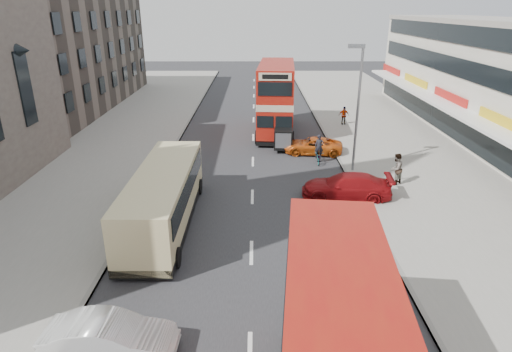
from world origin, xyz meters
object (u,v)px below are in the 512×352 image
(coach, at_px, (164,196))
(cyclist, at_px, (319,154))
(car_right_b, at_px, (313,146))
(car_right_a, at_px, (346,186))
(pedestrian_near, at_px, (396,169))
(street_lamp, at_px, (357,100))
(bus_second, at_px, (276,99))
(car_left_front, at_px, (110,338))
(pedestrian_far, at_px, (344,115))

(coach, distance_m, cyclist, 12.73)
(car_right_b, xyz_separation_m, cyclist, (0.16, -2.07, 0.08))
(car_right_a, distance_m, pedestrian_near, 3.76)
(street_lamp, relative_size, coach, 0.82)
(street_lamp, distance_m, bus_second, 10.53)
(car_left_front, xyz_separation_m, car_right_b, (8.74, 19.81, -0.07))
(cyclist, bearing_deg, street_lamp, -37.46)
(bus_second, relative_size, pedestrian_far, 6.43)
(bus_second, relative_size, car_right_a, 2.10)
(street_lamp, relative_size, pedestrian_near, 4.15)
(car_left_front, distance_m, pedestrian_far, 30.52)
(bus_second, distance_m, car_right_b, 6.49)
(pedestrian_near, bearing_deg, car_left_front, 6.90)
(street_lamp, distance_m, pedestrian_far, 12.54)
(bus_second, xyz_separation_m, car_right_b, (2.49, -5.50, -2.39))
(coach, relative_size, pedestrian_near, 5.09)
(car_right_b, height_order, pedestrian_far, pedestrian_far)
(car_right_a, height_order, cyclist, cyclist)
(bus_second, height_order, coach, bus_second)
(coach, bearing_deg, car_left_front, -89.89)
(pedestrian_far, bearing_deg, coach, -124.73)
(car_left_front, height_order, cyclist, cyclist)
(pedestrian_near, xyz_separation_m, pedestrian_far, (-0.38, 14.25, -0.16))
(car_right_a, bearing_deg, pedestrian_far, 175.44)
(bus_second, relative_size, cyclist, 5.14)
(street_lamp, xyz_separation_m, car_left_front, (-10.83, -16.00, -4.11))
(coach, xyz_separation_m, car_right_a, (9.63, 3.14, -0.83))
(street_lamp, relative_size, car_right_b, 1.88)
(pedestrian_near, distance_m, cyclist, 5.82)
(car_right_b, distance_m, pedestrian_far, 8.89)
(street_lamp, relative_size, cyclist, 3.99)
(pedestrian_far, bearing_deg, street_lamp, -99.78)
(car_right_a, xyz_separation_m, cyclist, (-0.74, 5.93, -0.04))
(street_lamp, bearing_deg, car_right_b, 118.81)
(car_left_front, relative_size, car_right_a, 0.82)
(car_left_front, distance_m, cyclist, 19.84)
(bus_second, bearing_deg, cyclist, 113.37)
(coach, xyz_separation_m, cyclist, (8.89, 9.07, -0.87))
(bus_second, bearing_deg, car_right_a, 108.16)
(cyclist, bearing_deg, car_right_a, -78.40)
(car_left_front, xyz_separation_m, cyclist, (8.89, 17.74, 0.01))
(bus_second, bearing_deg, coach, 73.50)
(car_left_front, relative_size, car_right_b, 0.95)
(bus_second, bearing_deg, car_right_b, 118.44)
(street_lamp, relative_size, car_right_a, 1.63)
(bus_second, bearing_deg, pedestrian_near, 123.74)
(car_left_front, relative_size, pedestrian_near, 2.09)
(street_lamp, distance_m, car_right_a, 5.96)
(bus_second, distance_m, pedestrian_near, 13.64)
(coach, bearing_deg, pedestrian_near, 20.89)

